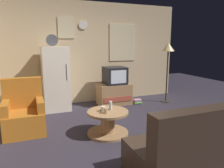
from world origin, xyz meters
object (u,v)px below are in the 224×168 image
at_px(mug_ceramic_tan, 106,111).
at_px(book_stack, 137,101).
at_px(tv_stand, 114,94).
at_px(standing_lamp, 168,52).
at_px(mug_ceramic_white, 103,109).
at_px(couch, 201,149).
at_px(crt_tv, 115,75).
at_px(coffee_table, 108,122).
at_px(remote_control, 104,110).
at_px(armchair, 24,114).
at_px(fridge, 56,79).
at_px(wine_glass, 111,105).

height_order(mug_ceramic_tan, book_stack, mug_ceramic_tan).
height_order(tv_stand, mug_ceramic_tan, tv_stand).
bearing_deg(tv_stand, mug_ceramic_tan, -116.10).
bearing_deg(standing_lamp, tv_stand, 166.79).
height_order(mug_ceramic_white, couch, couch).
xyz_separation_m(tv_stand, crt_tv, (0.02, -0.00, 0.49)).
distance_m(standing_lamp, coffee_table, 2.85).
relative_size(mug_ceramic_tan, remote_control, 0.60).
relative_size(mug_ceramic_tan, couch, 0.05).
xyz_separation_m(armchair, couch, (2.01, -2.13, -0.03)).
height_order(tv_stand, crt_tv, crt_tv).
relative_size(crt_tv, armchair, 0.56).
relative_size(fridge, couch, 1.04).
xyz_separation_m(fridge, armchair, (-0.72, -1.14, -0.42)).
bearing_deg(mug_ceramic_tan, remote_control, 81.51).
distance_m(coffee_table, mug_ceramic_white, 0.27).
relative_size(standing_lamp, coffee_table, 2.21).
height_order(armchair, book_stack, armchair).
xyz_separation_m(standing_lamp, wine_glass, (-2.13, -1.31, -0.86)).
bearing_deg(fridge, couch, -68.57).
bearing_deg(fridge, crt_tv, -3.10).
bearing_deg(coffee_table, mug_ceramic_tan, -125.14).
bearing_deg(couch, wine_glass, 109.85).
xyz_separation_m(crt_tv, remote_control, (-0.89, -1.67, -0.32)).
xyz_separation_m(mug_ceramic_tan, armchair, (-1.29, 0.74, -0.13)).
bearing_deg(coffee_table, remote_control, 142.82).
xyz_separation_m(armchair, book_stack, (2.76, 0.87, -0.28)).
height_order(fridge, mug_ceramic_white, fridge).
xyz_separation_m(wine_glass, remote_control, (-0.13, -0.03, -0.06)).
height_order(crt_tv, remote_control, crt_tv).
xyz_separation_m(fridge, book_stack, (2.04, -0.27, -0.70)).
distance_m(fridge, armchair, 1.41).
xyz_separation_m(mug_ceramic_white, armchair, (-1.28, 0.63, -0.13)).
bearing_deg(armchair, crt_tv, 25.81).
height_order(standing_lamp, coffee_table, standing_lamp).
distance_m(standing_lamp, book_stack, 1.54).
height_order(wine_glass, mug_ceramic_white, wine_glass).
xyz_separation_m(mug_ceramic_white, couch, (0.73, -1.51, -0.15)).
bearing_deg(tv_stand, book_stack, -18.29).
xyz_separation_m(tv_stand, standing_lamp, (1.40, -0.33, 1.09)).
relative_size(mug_ceramic_white, mug_ceramic_tan, 1.00).
relative_size(armchair, book_stack, 4.50).
bearing_deg(wine_glass, fridge, 112.85).
bearing_deg(wine_glass, book_stack, 47.44).
distance_m(fridge, crt_tv, 1.48).
relative_size(standing_lamp, remote_control, 10.60).
height_order(crt_tv, mug_ceramic_white, crt_tv).
relative_size(coffee_table, armchair, 0.75).
xyz_separation_m(remote_control, armchair, (-1.31, 0.60, -0.09)).
bearing_deg(couch, mug_ceramic_tan, 117.22).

